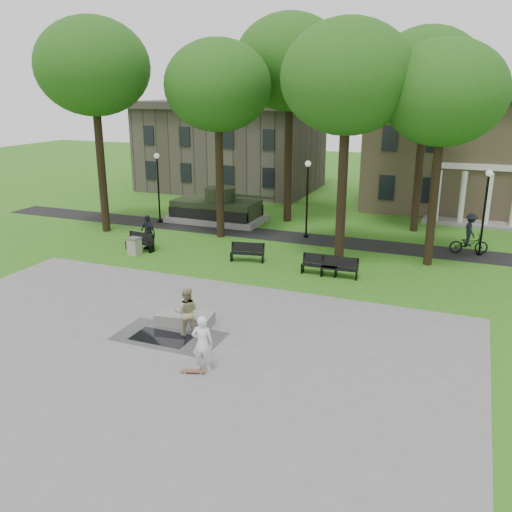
{
  "coord_description": "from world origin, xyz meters",
  "views": [
    {
      "loc": [
        9.81,
        -18.94,
        8.84
      ],
      "look_at": [
        0.8,
        3.29,
        1.4
      ],
      "focal_mm": 38.0,
      "sensor_mm": 36.0,
      "label": 1
    }
  ],
  "objects": [
    {
      "name": "lamp_left",
      "position": [
        -10.0,
        12.3,
        2.79
      ],
      "size": [
        0.36,
        0.36,
        4.73
      ],
      "color": "black",
      "rests_on": "ground"
    },
    {
      "name": "building_right",
      "position": [
        10.0,
        26.0,
        4.34
      ],
      "size": [
        17.0,
        12.0,
        8.6
      ],
      "color": "#9E8460",
      "rests_on": "ground"
    },
    {
      "name": "tree_4",
      "position": [
        -2.0,
        16.0,
        10.39
      ],
      "size": [
        7.2,
        7.2,
        13.5
      ],
      "color": "black",
      "rests_on": "ground"
    },
    {
      "name": "trash_bin",
      "position": [
        -7.27,
        5.22,
        0.49
      ],
      "size": [
        0.7,
        0.7,
        0.96
      ],
      "rotation": [
        0.0,
        0.0,
        -0.06
      ],
      "color": "#A19584",
      "rests_on": "ground"
    },
    {
      "name": "park_bench_2",
      "position": [
        3.17,
        5.85,
        0.52
      ],
      "size": [
        1.81,
        0.55,
        1.0
      ],
      "rotation": [
        0.0,
        0.0,
        0.02
      ],
      "color": "black",
      "rests_on": "ground"
    },
    {
      "name": "concrete_block",
      "position": [
        -0.08,
        -1.96,
        0.24
      ],
      "size": [
        2.32,
        1.31,
        0.45
      ],
      "primitive_type": "cube",
      "rotation": [
        0.0,
        0.0,
        0.15
      ],
      "color": "gray",
      "rests_on": "plaza"
    },
    {
      "name": "cyclist",
      "position": [
        9.92,
        12.43,
        0.93
      ],
      "size": [
        2.21,
        1.33,
        2.28
      ],
      "rotation": [
        0.0,
        0.0,
        1.87
      ],
      "color": "black",
      "rests_on": "ground"
    },
    {
      "name": "tree_2",
      "position": [
        3.5,
        8.5,
        9.32
      ],
      "size": [
        6.6,
        6.6,
        12.16
      ],
      "color": "black",
      "rests_on": "ground"
    },
    {
      "name": "plaza",
      "position": [
        0.0,
        -5.0,
        0.01
      ],
      "size": [
        22.0,
        16.0,
        0.02
      ],
      "primitive_type": "cube",
      "color": "gray",
      "rests_on": "ground"
    },
    {
      "name": "lamp_mid",
      "position": [
        0.5,
        12.3,
        2.79
      ],
      "size": [
        0.36,
        0.36,
        4.73
      ],
      "color": "black",
      "rests_on": "ground"
    },
    {
      "name": "skateboard",
      "position": [
        2.04,
        -5.22,
        0.06
      ],
      "size": [
        0.8,
        0.42,
        0.07
      ],
      "primitive_type": "cube",
      "rotation": [
        0.0,
        0.0,
        0.3
      ],
      "color": "brown",
      "rests_on": "plaza"
    },
    {
      "name": "footpath",
      "position": [
        0.0,
        12.0,
        0.01
      ],
      "size": [
        44.0,
        2.6,
        0.01
      ],
      "primitive_type": "cube",
      "color": "black",
      "rests_on": "ground"
    },
    {
      "name": "tank_monument",
      "position": [
        -6.46,
        14.0,
        0.86
      ],
      "size": [
        7.45,
        3.4,
        2.4
      ],
      "color": "gray",
      "rests_on": "ground"
    },
    {
      "name": "lamp_right",
      "position": [
        10.5,
        12.3,
        2.79
      ],
      "size": [
        0.36,
        0.36,
        4.73
      ],
      "color": "black",
      "rests_on": "ground"
    },
    {
      "name": "tree_1",
      "position": [
        -4.5,
        10.5,
        8.95
      ],
      "size": [
        6.2,
        6.2,
        11.63
      ],
      "color": "black",
      "rests_on": "ground"
    },
    {
      "name": "tree_0",
      "position": [
        -12.0,
        9.0,
        10.03
      ],
      "size": [
        6.8,
        6.8,
        12.97
      ],
      "color": "black",
      "rests_on": "ground"
    },
    {
      "name": "skateboarder",
      "position": [
        2.27,
        -4.94,
        0.98
      ],
      "size": [
        0.8,
        0.63,
        1.92
      ],
      "primitive_type": "imported",
      "rotation": [
        0.0,
        0.0,
        3.41
      ],
      "color": "white",
      "rests_on": "plaza"
    },
    {
      "name": "park_bench_3",
      "position": [
        4.2,
        5.78,
        0.52
      ],
      "size": [
        1.83,
        0.66,
        1.0
      ],
      "rotation": [
        0.0,
        0.0,
        0.08
      ],
      "color": "black",
      "rests_on": "ground"
    },
    {
      "name": "building_left",
      "position": [
        -11.0,
        26.5,
        3.6
      ],
      "size": [
        15.0,
        10.0,
        7.2
      ],
      "primitive_type": "cube",
      "color": "#4C443D",
      "rests_on": "ground"
    },
    {
      "name": "pedestrian_walker",
      "position": [
        -7.18,
        6.5,
        0.99
      ],
      "size": [
        1.25,
        0.82,
        1.98
      ],
      "primitive_type": "imported",
      "rotation": [
        0.0,
        0.0,
        -0.32
      ],
      "color": "black",
      "rests_on": "ground"
    },
    {
      "name": "friend_watching",
      "position": [
        0.49,
        -2.79,
        0.96
      ],
      "size": [
        1.12,
        1.02,
        1.87
      ],
      "primitive_type": "imported",
      "rotation": [
        0.0,
        0.0,
        3.56
      ],
      "color": "#9B9464",
      "rests_on": "plaza"
    },
    {
      "name": "tree_3",
      "position": [
        8.0,
        9.5,
        8.6
      ],
      "size": [
        6.0,
        6.0,
        11.19
      ],
      "color": "black",
      "rests_on": "ground"
    },
    {
      "name": "park_bench_0",
      "position": [
        -7.44,
        6.08,
        0.52
      ],
      "size": [
        1.84,
        0.74,
        1.0
      ],
      "rotation": [
        0.0,
        0.0,
        -0.12
      ],
      "color": "black",
      "rests_on": "ground"
    },
    {
      "name": "ground",
      "position": [
        0.0,
        0.0,
        0.0
      ],
      "size": [
        120.0,
        120.0,
        0.0
      ],
      "primitive_type": "plane",
      "color": "#316116",
      "rests_on": "ground"
    },
    {
      "name": "puddle",
      "position": [
        -0.28,
        -3.36,
        0.02
      ],
      "size": [
        2.2,
        1.2,
        0.0
      ],
      "primitive_type": "cube",
      "color": "black",
      "rests_on": "plaza"
    },
    {
      "name": "tree_5",
      "position": [
        6.5,
        16.5,
        9.67
      ],
      "size": [
        6.4,
        6.4,
        12.44
      ],
      "color": "black",
      "rests_on": "ground"
    },
    {
      "name": "park_bench_1",
      "position": [
        -0.96,
        6.46,
        0.52
      ],
      "size": [
        1.85,
        0.87,
        1.0
      ],
      "rotation": [
        0.0,
        0.0,
        0.2
      ],
      "color": "black",
      "rests_on": "ground"
    }
  ]
}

